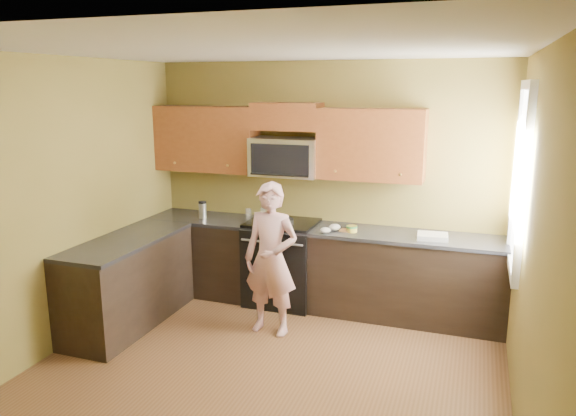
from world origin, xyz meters
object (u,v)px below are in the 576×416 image
at_px(woman, 271,259).
at_px(butter_tub, 352,232).
at_px(microwave, 286,176).
at_px(stove, 282,262).
at_px(frying_pan, 281,224).
at_px(travel_mug, 203,218).

bearing_deg(woman, butter_tub, 51.29).
distance_m(microwave, butter_tub, 0.98).
height_order(stove, butter_tub, butter_tub).
distance_m(woman, butter_tub, 0.97).
relative_size(stove, microwave, 1.25).
distance_m(stove, microwave, 0.98).
height_order(stove, microwave, microwave).
height_order(microwave, woman, microwave).
height_order(frying_pan, butter_tub, frying_pan).
distance_m(stove, travel_mug, 1.07).
bearing_deg(travel_mug, microwave, 8.89).
xyz_separation_m(frying_pan, travel_mug, (-1.00, 0.09, -0.03)).
bearing_deg(woman, stove, 105.91).
bearing_deg(woman, microwave, 104.30).
distance_m(frying_pan, butter_tub, 0.78).
relative_size(stove, butter_tub, 8.18).
height_order(woman, frying_pan, woman).
xyz_separation_m(stove, woman, (0.16, -0.76, 0.29)).
bearing_deg(stove, frying_pan, -76.77).
xyz_separation_m(stove, microwave, (0.00, 0.12, 0.97)).
relative_size(microwave, frying_pan, 1.56).
bearing_deg(travel_mug, woman, -33.01).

